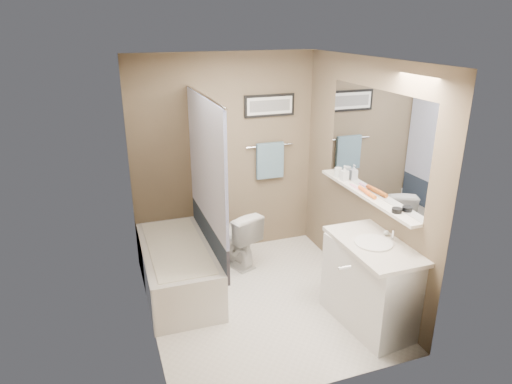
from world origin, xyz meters
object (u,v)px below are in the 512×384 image
object	(u,v)px
toilet	(234,237)
hair_brush_front	(370,194)
bathtub	(178,268)
candle_bowl_near	(397,210)
soap_bottle	(344,173)
hair_brush_back	(365,191)
glass_jar	(338,172)
vanity	(371,286)

from	to	relation	value
toilet	hair_brush_front	size ratio (longest dim) A/B	3.09
bathtub	candle_bowl_near	bearing A→B (deg)	-32.72
toilet	soap_bottle	size ratio (longest dim) A/B	4.22
hair_brush_back	glass_jar	world-z (taller)	glass_jar
glass_jar	vanity	bearing A→B (deg)	-99.95
vanity	toilet	bearing A→B (deg)	113.64
toilet	hair_brush_back	world-z (taller)	hair_brush_back
bathtub	soap_bottle	distance (m)	2.04
bathtub	soap_bottle	xyz separation A→B (m)	(1.79, -0.26, 0.95)
bathtub	vanity	world-z (taller)	vanity
vanity	hair_brush_front	distance (m)	0.87
vanity	hair_brush_back	xyz separation A→B (m)	(0.19, 0.52, 0.74)
bathtub	hair_brush_back	size ratio (longest dim) A/B	6.82
vanity	soap_bottle	bearing A→B (deg)	72.23
candle_bowl_near	glass_jar	distance (m)	1.06
vanity	glass_jar	world-z (taller)	glass_jar
vanity	candle_bowl_near	distance (m)	0.76
hair_brush_back	hair_brush_front	bearing A→B (deg)	-90.00
candle_bowl_near	glass_jar	xyz separation A→B (m)	(0.00, 1.06, 0.03)
toilet	soap_bottle	xyz separation A→B (m)	(1.06, -0.60, 0.86)
candle_bowl_near	bathtub	bearing A→B (deg)	146.35
hair_brush_front	hair_brush_back	distance (m)	0.09
bathtub	toilet	size ratio (longest dim) A/B	2.21
bathtub	vanity	distance (m)	2.00
bathtub	vanity	xyz separation A→B (m)	(1.60, -1.18, 0.15)
vanity	glass_jar	size ratio (longest dim) A/B	9.00
candle_bowl_near	soap_bottle	distance (m)	0.93
toilet	hair_brush_front	world-z (taller)	hair_brush_front
glass_jar	hair_brush_front	bearing A→B (deg)	-90.00
hair_brush_front	hair_brush_back	world-z (taller)	same
hair_brush_front	hair_brush_back	xyz separation A→B (m)	(0.00, 0.09, 0.00)
bathtub	soap_bottle	bearing A→B (deg)	-7.39
hair_brush_front	soap_bottle	size ratio (longest dim) A/B	1.37
vanity	candle_bowl_near	world-z (taller)	candle_bowl_near
bathtub	vanity	bearing A→B (deg)	-35.55
vanity	hair_brush_back	bearing A→B (deg)	63.94
hair_brush_back	glass_jar	distance (m)	0.54
vanity	candle_bowl_near	xyz separation A→B (m)	(0.19, -0.00, 0.73)
toilet	soap_bottle	bearing A→B (deg)	128.86
candle_bowl_near	hair_brush_front	distance (m)	0.44
soap_bottle	vanity	bearing A→B (deg)	-101.34
bathtub	glass_jar	bearing A→B (deg)	-3.19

